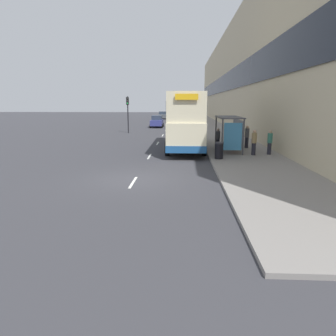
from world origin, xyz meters
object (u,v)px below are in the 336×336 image
object	(u,v)px
car_1	(163,115)
pedestrian_at_shelter	(247,137)
bus_shelter	(232,127)
pedestrian_3	(254,142)
double_decker_bus_near	(186,120)
litter_bin	(219,150)
car_2	(157,121)
traffic_light_far_kerb	(128,108)
car_0	(181,115)
pedestrian_2	(218,139)
pedestrian_1	(270,142)

from	to	relation	value
car_1	pedestrian_at_shelter	xyz separation A→B (m)	(9.67, -46.65, 0.18)
bus_shelter	pedestrian_3	distance (m)	2.15
pedestrian_at_shelter	pedestrian_3	size ratio (longest dim) A/B	1.02
double_decker_bus_near	pedestrian_3	bearing A→B (deg)	-38.12
litter_bin	double_decker_bus_near	bearing A→B (deg)	112.14
car_2	litter_bin	distance (m)	27.59
bus_shelter	traffic_light_far_kerb	world-z (taller)	traffic_light_far_kerb
car_0	traffic_light_far_kerb	distance (m)	33.28
car_1	car_2	world-z (taller)	car_2
bus_shelter	pedestrian_2	distance (m)	1.55
bus_shelter	pedestrian_at_shelter	distance (m)	2.53
car_2	pedestrian_at_shelter	xyz separation A→B (m)	(8.92, -22.02, 0.15)
double_decker_bus_near	pedestrian_2	distance (m)	3.03
car_1	pedestrian_2	bearing A→B (deg)	98.74
car_0	traffic_light_far_kerb	xyz separation A→B (m)	(-6.30, -32.61, 2.11)
pedestrian_1	pedestrian_2	distance (m)	3.88
car_2	car_1	bearing A→B (deg)	-88.26
bus_shelter	pedestrian_2	size ratio (longest dim) A/B	2.65
pedestrian_2	litter_bin	xyz separation A→B (m)	(-0.37, -3.91, -0.28)
bus_shelter	pedestrian_3	world-z (taller)	bus_shelter
car_0	litter_bin	size ratio (longest dim) A/B	4.24
bus_shelter	litter_bin	world-z (taller)	bus_shelter
pedestrian_at_shelter	litter_bin	xyz separation A→B (m)	(-2.72, -4.86, -0.36)
double_decker_bus_near	car_0	xyz separation A→B (m)	(-0.58, 45.29, -1.43)
bus_shelter	car_2	size ratio (longest dim) A/B	1.00
pedestrian_1	pedestrian_2	size ratio (longest dim) A/B	1.04
car_0	traffic_light_far_kerb	world-z (taller)	traffic_light_far_kerb
traffic_light_far_kerb	car_2	bearing A→B (deg)	73.19
pedestrian_2	traffic_light_far_kerb	size ratio (longest dim) A/B	0.36
bus_shelter	litter_bin	distance (m)	3.47
pedestrian_3	car_2	bearing A→B (deg)	108.92
double_decker_bus_near	pedestrian_1	distance (m)	6.71
car_2	traffic_light_far_kerb	size ratio (longest dim) A/B	0.96
pedestrian_at_shelter	pedestrian_3	xyz separation A→B (m)	(-0.22, -3.35, -0.01)
double_decker_bus_near	car_1	xyz separation A→B (m)	(-4.88, 46.41, -1.44)
pedestrian_at_shelter	bus_shelter	bearing A→B (deg)	-129.02
car_0	car_2	xyz separation A→B (m)	(-3.55, -23.51, 0.02)
pedestrian_2	traffic_light_far_kerb	distance (m)	16.83
double_decker_bus_near	pedestrian_at_shelter	world-z (taller)	double_decker_bus_near
pedestrian_at_shelter	car_0	bearing A→B (deg)	96.73
double_decker_bus_near	car_2	size ratio (longest dim) A/B	2.53
car_1	pedestrian_2	xyz separation A→B (m)	(7.32, -47.60, 0.10)
pedestrian_at_shelter	traffic_light_far_kerb	distance (m)	17.52
double_decker_bus_near	pedestrian_1	world-z (taller)	double_decker_bus_near
car_0	pedestrian_at_shelter	world-z (taller)	pedestrian_at_shelter
bus_shelter	pedestrian_at_shelter	xyz separation A→B (m)	(1.50, 1.85, -0.85)
bus_shelter	double_decker_bus_near	world-z (taller)	double_decker_bus_near
double_decker_bus_near	pedestrian_2	xyz separation A→B (m)	(2.44, -1.19, -1.33)
bus_shelter	pedestrian_at_shelter	world-z (taller)	bus_shelter
car_1	bus_shelter	bearing A→B (deg)	99.56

